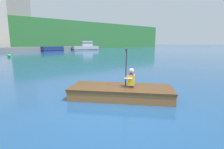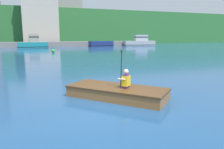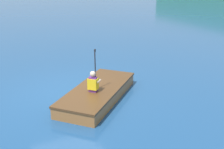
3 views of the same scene
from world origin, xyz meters
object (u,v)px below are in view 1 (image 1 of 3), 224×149
object	(u,v)px
moored_boat_dock_center_far	(53,49)
person_paddler	(131,78)
channel_buoy	(9,56)
rowboat_foreground	(119,91)
moored_boat_dock_center_near	(86,47)

from	to	relation	value
moored_boat_dock_center_far	person_paddler	xyz separation A→B (m)	(-9.75, -34.29, 0.21)
channel_buoy	moored_boat_dock_center_far	bearing A→B (deg)	50.81
rowboat_foreground	person_paddler	size ratio (longest dim) A/B	2.69
rowboat_foreground	moored_boat_dock_center_far	bearing A→B (deg)	73.60
moored_boat_dock_center_near	rowboat_foreground	size ratio (longest dim) A/B	1.94
moored_boat_dock_center_near	moored_boat_dock_center_far	xyz separation A→B (m)	(-8.63, -0.50, -0.34)
moored_boat_dock_center_near	rowboat_foreground	world-z (taller)	moored_boat_dock_center_near
rowboat_foreground	person_paddler	xyz separation A→B (m)	(0.26, -0.28, 0.47)
rowboat_foreground	channel_buoy	world-z (taller)	channel_buoy
person_paddler	moored_boat_dock_center_far	bearing A→B (deg)	74.13
person_paddler	moored_boat_dock_center_near	bearing A→B (deg)	62.16
moored_boat_dock_center_near	rowboat_foreground	bearing A→B (deg)	-118.37
person_paddler	rowboat_foreground	bearing A→B (deg)	132.72
moored_boat_dock_center_near	rowboat_foreground	distance (m)	39.22
rowboat_foreground	person_paddler	bearing A→B (deg)	-47.28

